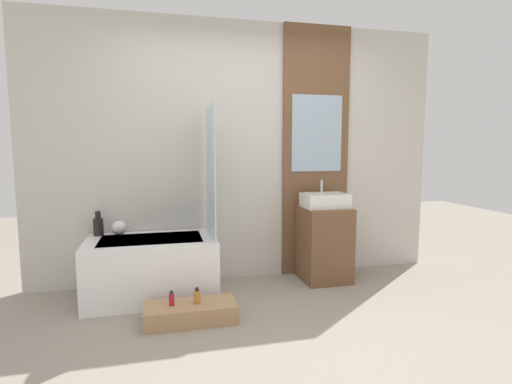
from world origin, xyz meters
name	(u,v)px	position (x,y,z in m)	size (l,w,h in m)	color
ground_plane	(291,349)	(0.00, 0.00, 0.00)	(12.00, 12.00, 0.00)	gray
wall_tiled_back	(242,153)	(0.00, 1.58, 1.30)	(4.20, 0.06, 2.60)	beige
wall_wood_accent	(316,151)	(0.78, 1.53, 1.32)	(0.73, 0.04, 2.60)	brown
bathtub	(152,268)	(-0.92, 1.19, 0.27)	(1.14, 0.68, 0.54)	white
glass_shower_screen	(210,172)	(-0.38, 1.17, 1.14)	(0.01, 0.61, 1.18)	silver
wooden_step_bench	(191,312)	(-0.63, 0.59, 0.07)	(0.71, 0.32, 0.14)	#A87F56
vanity_cabinet	(324,244)	(0.78, 1.27, 0.38)	(0.46, 0.48, 0.75)	brown
sink	(325,200)	(0.78, 1.27, 0.82)	(0.44, 0.32, 0.27)	white
vase_tall_dark	(98,226)	(-1.39, 1.44, 0.64)	(0.09, 0.09, 0.23)	black
vase_round_light	(119,228)	(-1.21, 1.41, 0.61)	(0.13, 0.13, 0.13)	white
bottle_soap_primary	(172,299)	(-0.77, 0.59, 0.20)	(0.04, 0.04, 0.12)	#B21928
bottle_soap_secondary	(197,296)	(-0.57, 0.59, 0.20)	(0.05, 0.05, 0.12)	#B2752D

